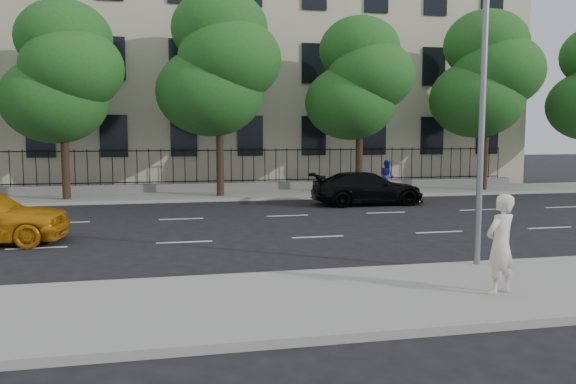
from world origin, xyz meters
name	(u,v)px	position (x,y,z in m)	size (l,w,h in m)	color
ground	(342,254)	(0.00, 0.00, 0.00)	(120.00, 120.00, 0.00)	black
near_sidewalk	(405,294)	(0.00, -4.00, 0.07)	(60.00, 4.00, 0.15)	gray
far_sidewalk	(259,194)	(0.00, 14.00, 0.07)	(60.00, 4.00, 0.15)	gray
lane_markings	(301,225)	(0.00, 4.75, 0.01)	(49.60, 4.62, 0.01)	silver
masonry_building	(236,41)	(0.00, 22.95, 9.02)	(34.60, 12.11, 18.50)	#B4AC8F
iron_fence	(254,180)	(0.00, 15.70, 0.65)	(30.00, 0.50, 2.20)	slate
street_light	(472,46)	(2.50, -1.77, 5.15)	(0.25, 3.32, 8.05)	slate
tree_b	(63,73)	(-8.96, 13.36, 5.84)	(5.53, 5.12, 8.97)	#382619
tree_c	(219,64)	(-1.96, 13.36, 6.41)	(5.89, 5.50, 9.80)	#382619
tree_d	(360,79)	(5.04, 13.36, 5.84)	(5.34, 4.94, 8.84)	#382619
tree_e	(486,75)	(12.04, 13.36, 6.20)	(5.71, 5.31, 9.46)	#382619
black_sedan	(367,188)	(4.16, 9.58, 0.72)	(2.03, 4.98, 1.45)	black
woman_near	(501,244)	(1.64, -4.54, 1.09)	(0.69, 0.45, 1.88)	silver
pedestrian_far	(387,176)	(6.58, 13.36, 0.96)	(0.79, 0.62, 1.63)	navy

